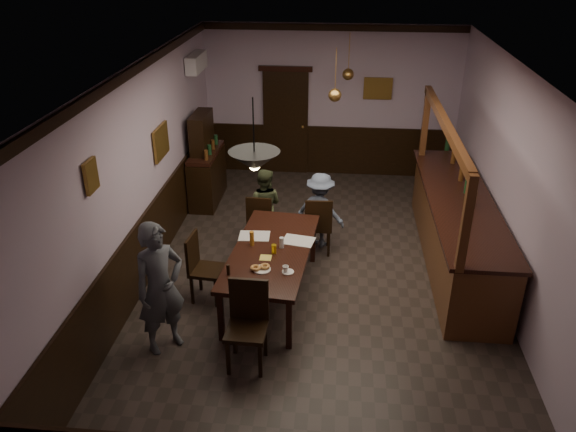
# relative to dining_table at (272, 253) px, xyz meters

# --- Properties ---
(room) EXTENTS (5.01, 8.01, 3.01)m
(room) POSITION_rel_dining_table_xyz_m (0.64, 0.58, 0.81)
(room) COLOR #2D2621
(room) RESTS_ON ground
(dining_table) EXTENTS (1.18, 2.28, 0.75)m
(dining_table) POSITION_rel_dining_table_xyz_m (0.00, 0.00, 0.00)
(dining_table) COLOR black
(dining_table) RESTS_ON ground
(chair_far_left) EXTENTS (0.42, 0.42, 0.92)m
(chair_far_left) POSITION_rel_dining_table_xyz_m (-0.34, 1.31, -0.18)
(chair_far_left) COLOR black
(chair_far_left) RESTS_ON ground
(chair_far_right) EXTENTS (0.44, 0.44, 0.95)m
(chair_far_right) POSITION_rel_dining_table_xyz_m (0.57, 1.23, -0.16)
(chair_far_right) COLOR black
(chair_far_right) RESTS_ON ground
(chair_near) EXTENTS (0.47, 0.47, 1.05)m
(chair_near) POSITION_rel_dining_table_xyz_m (-0.12, -1.31, -0.11)
(chair_near) COLOR black
(chair_near) RESTS_ON ground
(chair_side) EXTENTS (0.45, 0.45, 0.96)m
(chair_side) POSITION_rel_dining_table_xyz_m (-0.94, -0.12, -0.16)
(chair_side) COLOR black
(chair_side) RESTS_ON ground
(person_standing) EXTENTS (0.71, 0.71, 1.67)m
(person_standing) POSITION_rel_dining_table_xyz_m (-1.15, -1.16, 0.15)
(person_standing) COLOR #4E5259
(person_standing) RESTS_ON ground
(person_seated_left) EXTENTS (0.65, 0.53, 1.23)m
(person_seated_left) POSITION_rel_dining_table_xyz_m (-0.32, 1.58, -0.07)
(person_seated_left) COLOR #3E472A
(person_seated_left) RESTS_ON ground
(person_seated_right) EXTENTS (0.90, 0.72, 1.23)m
(person_seated_right) POSITION_rel_dining_table_xyz_m (0.58, 1.51, -0.07)
(person_seated_right) COLOR slate
(person_seated_right) RESTS_ON ground
(newspaper_left) EXTENTS (0.44, 0.32, 0.01)m
(newspaper_left) POSITION_rel_dining_table_xyz_m (-0.28, 0.33, 0.07)
(newspaper_left) COLOR silver
(newspaper_left) RESTS_ON dining_table
(newspaper_right) EXTENTS (0.47, 0.37, 0.01)m
(newspaper_right) POSITION_rel_dining_table_xyz_m (0.34, 0.25, 0.07)
(newspaper_right) COLOR silver
(newspaper_right) RESTS_ON dining_table
(napkin) EXTENTS (0.16, 0.16, 0.00)m
(napkin) POSITION_rel_dining_table_xyz_m (-0.05, -0.23, 0.07)
(napkin) COLOR #DBC850
(napkin) RESTS_ON dining_table
(saucer) EXTENTS (0.15, 0.15, 0.01)m
(saucer) POSITION_rel_dining_table_xyz_m (0.27, -0.55, 0.07)
(saucer) COLOR white
(saucer) RESTS_ON dining_table
(coffee_cup) EXTENTS (0.09, 0.09, 0.07)m
(coffee_cup) POSITION_rel_dining_table_xyz_m (0.24, -0.55, 0.11)
(coffee_cup) COLOR white
(coffee_cup) RESTS_ON saucer
(pastry_plate) EXTENTS (0.22, 0.22, 0.01)m
(pastry_plate) POSITION_rel_dining_table_xyz_m (-0.06, -0.52, 0.07)
(pastry_plate) COLOR white
(pastry_plate) RESTS_ON dining_table
(pastry_ring_a) EXTENTS (0.13, 0.13, 0.04)m
(pastry_ring_a) POSITION_rel_dining_table_xyz_m (-0.13, -0.54, 0.10)
(pastry_ring_a) COLOR #C68C47
(pastry_ring_a) RESTS_ON pastry_plate
(pastry_ring_b) EXTENTS (0.13, 0.13, 0.04)m
(pastry_ring_b) POSITION_rel_dining_table_xyz_m (-0.02, -0.49, 0.10)
(pastry_ring_b) COLOR #C68C47
(pastry_ring_b) RESTS_ON pastry_plate
(soda_can) EXTENTS (0.07, 0.07, 0.12)m
(soda_can) POSITION_rel_dining_table_xyz_m (0.04, -0.10, 0.12)
(soda_can) COLOR yellow
(soda_can) RESTS_ON dining_table
(beer_glass) EXTENTS (0.06, 0.06, 0.20)m
(beer_glass) POSITION_rel_dining_table_xyz_m (-0.27, 0.09, 0.16)
(beer_glass) COLOR #BF721E
(beer_glass) RESTS_ON dining_table
(water_glass) EXTENTS (0.06, 0.06, 0.15)m
(water_glass) POSITION_rel_dining_table_xyz_m (0.13, 0.05, 0.14)
(water_glass) COLOR silver
(water_glass) RESTS_ON dining_table
(pepper_mill) EXTENTS (0.04, 0.04, 0.14)m
(pepper_mill) POSITION_rel_dining_table_xyz_m (-0.45, -0.67, 0.13)
(pepper_mill) COLOR black
(pepper_mill) RESTS_ON dining_table
(sideboard) EXTENTS (0.45, 1.26, 1.67)m
(sideboard) POSITION_rel_dining_table_xyz_m (-1.58, 2.99, -0.02)
(sideboard) COLOR black
(sideboard) RESTS_ON ground
(bar_counter) EXTENTS (0.92, 3.97, 2.23)m
(bar_counter) POSITION_rel_dining_table_xyz_m (2.63, 1.19, -0.12)
(bar_counter) COLOR #532D16
(bar_counter) RESTS_ON ground
(door_back) EXTENTS (0.90, 0.06, 2.10)m
(door_back) POSITION_rel_dining_table_xyz_m (-0.26, 4.53, 0.36)
(door_back) COLOR black
(door_back) RESTS_ON ground
(ac_unit) EXTENTS (0.20, 0.85, 0.30)m
(ac_unit) POSITION_rel_dining_table_xyz_m (-1.74, 3.48, 1.76)
(ac_unit) COLOR white
(ac_unit) RESTS_ON ground
(picture_left_small) EXTENTS (0.04, 0.28, 0.36)m
(picture_left_small) POSITION_rel_dining_table_xyz_m (-1.82, -1.02, 1.46)
(picture_left_small) COLOR olive
(picture_left_small) RESTS_ON ground
(picture_left_large) EXTENTS (0.04, 0.62, 0.48)m
(picture_left_large) POSITION_rel_dining_table_xyz_m (-1.82, 1.38, 1.01)
(picture_left_large) COLOR olive
(picture_left_large) RESTS_ON ground
(picture_back) EXTENTS (0.55, 0.04, 0.42)m
(picture_back) POSITION_rel_dining_table_xyz_m (1.54, 4.54, 1.11)
(picture_back) COLOR olive
(picture_back) RESTS_ON ground
(pendant_iron) EXTENTS (0.56, 0.56, 0.81)m
(pendant_iron) POSITION_rel_dining_table_xyz_m (-0.07, -0.80, 1.62)
(pendant_iron) COLOR black
(pendant_iron) RESTS_ON ground
(pendant_brass_mid) EXTENTS (0.20, 0.20, 0.81)m
(pendant_brass_mid) POSITION_rel_dining_table_xyz_m (0.74, 2.05, 1.61)
(pendant_brass_mid) COLOR #BF8C3F
(pendant_brass_mid) RESTS_ON ground
(pendant_brass_far) EXTENTS (0.20, 0.20, 0.81)m
(pendant_brass_far) POSITION_rel_dining_table_xyz_m (0.94, 3.47, 1.61)
(pendant_brass_far) COLOR #BF8C3F
(pendant_brass_far) RESTS_ON ground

